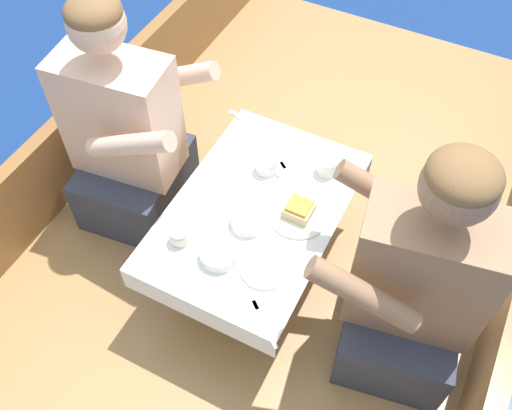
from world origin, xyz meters
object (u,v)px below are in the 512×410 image
coffee_cup_port (267,165)px  tin_can (180,236)px  person_starboard (413,287)px  coffee_cup_starboard (328,166)px  person_port (127,138)px  sandwich (299,209)px

coffee_cup_port → tin_can: size_ratio=1.55×
person_starboard → coffee_cup_starboard: (-0.42, 0.33, 0.01)m
tin_can → person_starboard: bearing=12.7°
coffee_cup_port → coffee_cup_starboard: 0.22m
person_port → coffee_cup_port: person_port is taller
person_port → person_starboard: size_ratio=1.01×
person_starboard → coffee_cup_port: (-0.62, 0.24, 0.01)m
person_port → person_starboard: bearing=-12.8°
person_port → coffee_cup_starboard: person_port is taller
person_port → sandwich: 0.72m
coffee_cup_port → coffee_cup_starboard: (0.20, 0.09, 0.00)m
person_port → coffee_cup_starboard: size_ratio=9.54×
sandwich → coffee_cup_port: bearing=144.9°
sandwich → coffee_cup_port: (-0.19, 0.13, -0.00)m
sandwich → coffee_cup_port: same height
person_port → tin_can: (0.41, -0.29, 0.01)m
person_port → coffee_cup_port: (0.53, 0.11, 0.01)m
person_port → tin_can: person_port is taller
person_starboard → person_port: bearing=-15.8°
coffee_cup_starboard → person_port: bearing=-164.1°
person_port → coffee_cup_starboard: 0.76m
person_port → coffee_cup_port: size_ratio=9.53×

